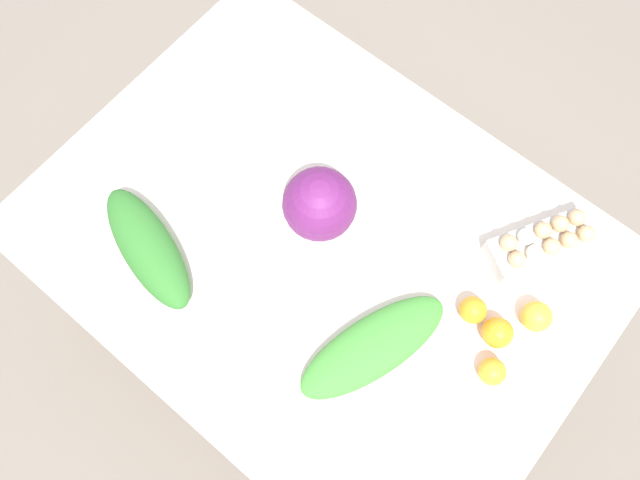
{
  "coord_description": "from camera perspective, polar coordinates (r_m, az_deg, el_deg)",
  "views": [
    {
      "loc": [
        -0.34,
        0.41,
        2.2
      ],
      "look_at": [
        0.0,
        0.0,
        0.73
      ],
      "focal_mm": 35.0,
      "sensor_mm": 36.0,
      "label": 1
    }
  ],
  "objects": [
    {
      "name": "egg_carton",
      "position": [
        1.63,
        19.76,
        -0.2
      ],
      "size": [
        0.22,
        0.29,
        0.09
      ],
      "rotation": [
        0.0,
        0.0,
        1.05
      ],
      "color": "#B7B7B2",
      "rests_on": "dining_table"
    },
    {
      "name": "ground_plane",
      "position": [
        2.26,
        -0.0,
        -6.25
      ],
      "size": [
        8.0,
        8.0,
        0.0
      ],
      "primitive_type": "plane",
      "color": "#70665B"
    },
    {
      "name": "orange_0",
      "position": [
        1.54,
        13.81,
        -6.23
      ],
      "size": [
        0.07,
        0.07,
        0.07
      ],
      "primitive_type": "sphere",
      "color": "orange",
      "rests_on": "dining_table"
    },
    {
      "name": "orange_3",
      "position": [
        1.52,
        15.48,
        -11.5
      ],
      "size": [
        0.07,
        0.07,
        0.07
      ],
      "primitive_type": "sphere",
      "color": "orange",
      "rests_on": "dining_table"
    },
    {
      "name": "orange_2",
      "position": [
        1.58,
        19.18,
        -6.61
      ],
      "size": [
        0.07,
        0.07,
        0.07
      ],
      "primitive_type": "sphere",
      "color": "#F9A833",
      "rests_on": "dining_table"
    },
    {
      "name": "greens_bunch_kale",
      "position": [
        1.49,
        4.89,
        -9.68
      ],
      "size": [
        0.25,
        0.42,
        0.06
      ],
      "primitive_type": "ellipsoid",
      "rotation": [
        0.0,
        0.0,
        1.26
      ],
      "color": "#3D8433",
      "rests_on": "dining_table"
    },
    {
      "name": "cabbage_purple",
      "position": [
        1.52,
        -0.04,
        3.3
      ],
      "size": [
        0.18,
        0.18,
        0.18
      ],
      "primitive_type": "sphere",
      "color": "#601E5B",
      "rests_on": "dining_table"
    },
    {
      "name": "dining_table",
      "position": [
        1.65,
        -0.0,
        -1.14
      ],
      "size": [
        1.42,
        1.06,
        0.71
      ],
      "color": "silver",
      "rests_on": "ground_plane"
    },
    {
      "name": "orange_1",
      "position": [
        1.54,
        15.92,
        -8.15
      ],
      "size": [
        0.07,
        0.07,
        0.07
      ],
      "primitive_type": "sphere",
      "color": "orange",
      "rests_on": "dining_table"
    },
    {
      "name": "greens_bunch_scallion",
      "position": [
        1.59,
        -15.48,
        -0.66
      ],
      "size": [
        0.38,
        0.23,
        0.09
      ],
      "primitive_type": "ellipsoid",
      "rotation": [
        0.0,
        0.0,
        5.98
      ],
      "color": "#2D6B28",
      "rests_on": "dining_table"
    }
  ]
}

